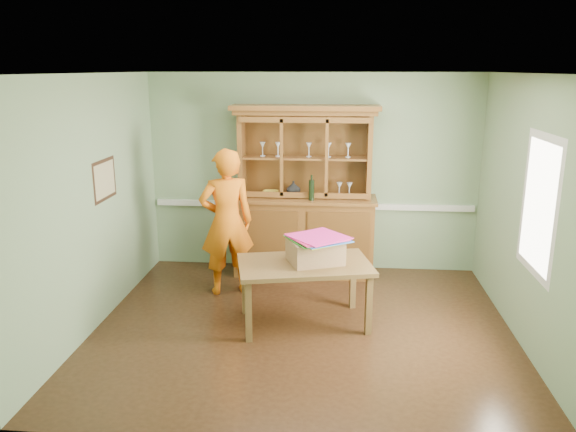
# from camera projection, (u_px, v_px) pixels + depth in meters

# --- Properties ---
(floor) EXTENTS (4.50, 4.50, 0.00)m
(floor) POSITION_uv_depth(u_px,v_px,m) (303.00, 328.00, 6.13)
(floor) COLOR #432715
(floor) RESTS_ON ground
(ceiling) EXTENTS (4.50, 4.50, 0.00)m
(ceiling) POSITION_uv_depth(u_px,v_px,m) (305.00, 73.00, 5.44)
(ceiling) COLOR white
(ceiling) RESTS_ON wall_back
(wall_back) EXTENTS (4.50, 0.00, 4.50)m
(wall_back) POSITION_uv_depth(u_px,v_px,m) (313.00, 173.00, 7.71)
(wall_back) COLOR gray
(wall_back) RESTS_ON floor
(wall_left) EXTENTS (0.00, 4.00, 4.00)m
(wall_left) POSITION_uv_depth(u_px,v_px,m) (93.00, 204.00, 5.98)
(wall_left) COLOR gray
(wall_left) RESTS_ON floor
(wall_right) EXTENTS (0.00, 4.00, 4.00)m
(wall_right) POSITION_uv_depth(u_px,v_px,m) (529.00, 213.00, 5.59)
(wall_right) COLOR gray
(wall_right) RESTS_ON floor
(wall_front) EXTENTS (4.50, 0.00, 4.50)m
(wall_front) POSITION_uv_depth(u_px,v_px,m) (285.00, 278.00, 3.86)
(wall_front) COLOR gray
(wall_front) RESTS_ON floor
(chair_rail) EXTENTS (4.41, 0.05, 0.08)m
(chair_rail) POSITION_uv_depth(u_px,v_px,m) (312.00, 205.00, 7.80)
(chair_rail) COLOR silver
(chair_rail) RESTS_ON wall_back
(framed_map) EXTENTS (0.03, 0.60, 0.46)m
(framed_map) POSITION_uv_depth(u_px,v_px,m) (105.00, 180.00, 6.22)
(framed_map) COLOR #372216
(framed_map) RESTS_ON wall_left
(window_panel) EXTENTS (0.03, 0.96, 1.36)m
(window_panel) POSITION_uv_depth(u_px,v_px,m) (538.00, 205.00, 5.27)
(window_panel) COLOR silver
(window_panel) RESTS_ON wall_right
(china_hutch) EXTENTS (1.94, 0.64, 2.29)m
(china_hutch) POSITION_uv_depth(u_px,v_px,m) (304.00, 216.00, 7.61)
(china_hutch) COLOR brown
(china_hutch) RESTS_ON floor
(dining_table) EXTENTS (1.57, 1.14, 0.71)m
(dining_table) POSITION_uv_depth(u_px,v_px,m) (304.00, 270.00, 6.09)
(dining_table) COLOR brown
(dining_table) RESTS_ON floor
(cardboard_box) EXTENTS (0.67, 0.61, 0.25)m
(cardboard_box) POSITION_uv_depth(u_px,v_px,m) (315.00, 251.00, 6.06)
(cardboard_box) COLOR #9D7751
(cardboard_box) RESTS_ON dining_table
(kite_stack) EXTENTS (0.73, 0.73, 0.05)m
(kite_stack) POSITION_uv_depth(u_px,v_px,m) (318.00, 238.00, 5.99)
(kite_stack) COLOR #CFE51C
(kite_stack) RESTS_ON cardboard_box
(person) EXTENTS (0.78, 0.64, 1.83)m
(person) POSITION_uv_depth(u_px,v_px,m) (227.00, 222.00, 6.90)
(person) COLOR orange
(person) RESTS_ON floor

